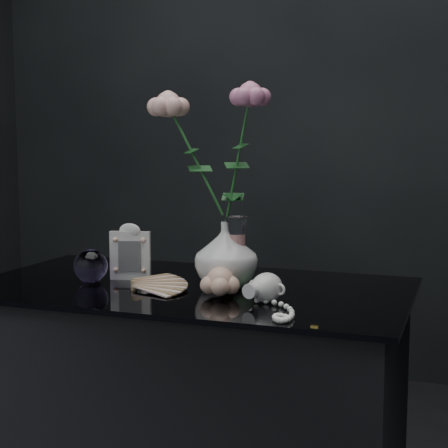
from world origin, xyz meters
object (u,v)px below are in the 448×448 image
at_px(vase, 226,254).
at_px(loose_rose, 220,282).
at_px(wine_glass, 236,252).
at_px(pearl_jar, 267,286).
at_px(paperweight, 91,266).
at_px(picture_frame, 130,252).

distance_m(vase, loose_rose, 0.11).
bearing_deg(wine_glass, loose_rose, -91.49).
xyz_separation_m(wine_glass, pearl_jar, (0.11, -0.12, -0.05)).
xyz_separation_m(wine_glass, paperweight, (-0.35, -0.07, -0.04)).
height_order(vase, picture_frame, vase).
bearing_deg(paperweight, vase, 11.74).
bearing_deg(loose_rose, vase, 99.32).
distance_m(wine_glass, loose_rose, 0.12).
height_order(loose_rose, pearl_jar, same).
bearing_deg(vase, picture_frame, 179.98).
bearing_deg(vase, paperweight, -168.26).
height_order(picture_frame, paperweight, picture_frame).
xyz_separation_m(loose_rose, pearl_jar, (0.11, -0.01, 0.00)).
relative_size(wine_glass, picture_frame, 1.19).
relative_size(paperweight, pearl_jar, 0.35).
height_order(wine_glass, pearl_jar, wine_glass).
xyz_separation_m(wine_glass, picture_frame, (-0.28, -0.00, -0.01)).
distance_m(vase, paperweight, 0.34).
bearing_deg(picture_frame, wine_glass, -13.13).
relative_size(vase, paperweight, 1.88).
relative_size(vase, loose_rose, 0.80).
relative_size(wine_glass, paperweight, 2.04).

